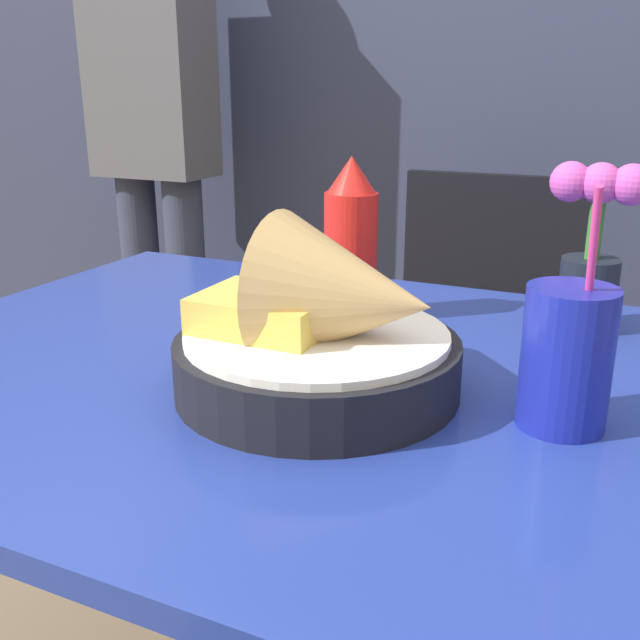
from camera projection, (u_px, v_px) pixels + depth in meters
The scene contains 7 objects.
dining_table at pixel (313, 452), 0.83m from camera, with size 1.06×0.78×0.74m.
chair_far_window at pixel (481, 349), 1.50m from camera, with size 0.40×0.40×0.86m.
food_basket at pixel (327, 334), 0.70m from camera, with size 0.29×0.29×0.18m.
ketchup_bottle at pixel (351, 242), 0.92m from camera, with size 0.07×0.07×0.21m.
drink_cup at pixel (566, 362), 0.63m from camera, with size 0.08×0.08×0.22m.
flower_vase at pixel (593, 247), 0.88m from camera, with size 0.12×0.07×0.21m.
person_standing at pixel (153, 120), 1.94m from camera, with size 0.32×0.18×1.64m.
Camera 1 is at (0.32, -0.67, 1.03)m, focal length 40.00 mm.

